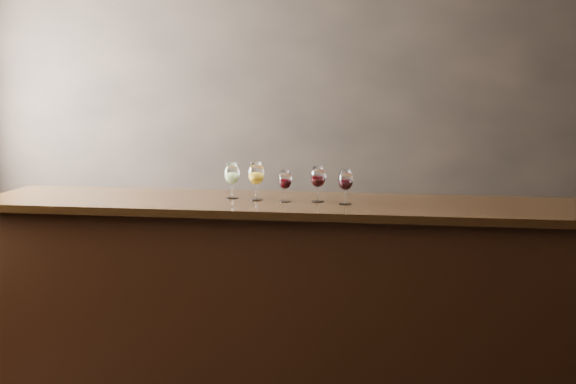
% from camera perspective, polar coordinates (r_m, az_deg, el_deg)
% --- Properties ---
extents(room_shell, '(5.02, 4.52, 2.81)m').
position_cam_1_polar(room_shell, '(3.34, -10.24, 7.72)').
color(room_shell, black).
rests_on(room_shell, ground).
extents(bar_counter, '(3.23, 0.88, 1.12)m').
position_cam_1_polar(bar_counter, '(4.52, -0.68, -8.19)').
color(bar_counter, black).
rests_on(bar_counter, ground).
extents(bar_top, '(3.34, 0.96, 0.04)m').
position_cam_1_polar(bar_top, '(4.39, -0.69, -0.90)').
color(bar_top, black).
rests_on(bar_top, bar_counter).
extents(back_bar_shelf, '(2.49, 0.40, 0.90)m').
position_cam_1_polar(back_bar_shelf, '(5.28, 1.12, -7.04)').
color(back_bar_shelf, black).
rests_on(back_bar_shelf, ground).
extents(glass_white, '(0.08, 0.08, 0.20)m').
position_cam_1_polar(glass_white, '(4.48, -4.01, 1.25)').
color(glass_white, white).
rests_on(glass_white, bar_top).
extents(glass_amber, '(0.09, 0.09, 0.21)m').
position_cam_1_polar(glass_amber, '(4.40, -2.27, 1.25)').
color(glass_amber, white).
rests_on(glass_amber, bar_top).
extents(glass_red_a, '(0.07, 0.07, 0.17)m').
position_cam_1_polar(glass_red_a, '(4.34, -0.21, 0.83)').
color(glass_red_a, white).
rests_on(glass_red_a, bar_top).
extents(glass_red_b, '(0.08, 0.08, 0.19)m').
position_cam_1_polar(glass_red_b, '(4.35, 2.15, 1.03)').
color(glass_red_b, white).
rests_on(glass_red_b, bar_top).
extents(glass_red_c, '(0.08, 0.08, 0.18)m').
position_cam_1_polar(glass_red_c, '(4.27, 4.12, 0.79)').
color(glass_red_c, white).
rests_on(glass_red_c, bar_top).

